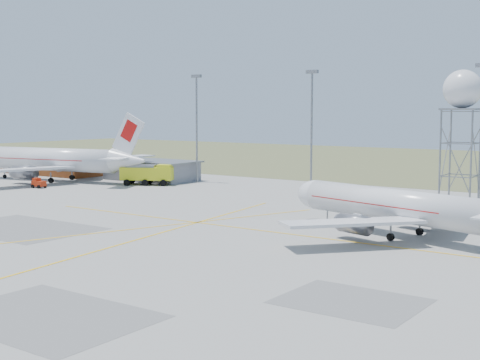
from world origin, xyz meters
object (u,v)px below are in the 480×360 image
Objects in this scene: baggage_tug at (39,184)px; fire_truck at (149,175)px; airliner_main at (397,206)px; radar_tower at (461,131)px; airliner_far at (55,160)px.

fire_truck is at bearing 42.39° from baggage_tug.
radar_tower is (-1.16, 25.38, 7.57)m from airliner_main.
fire_truck is (19.63, 5.57, -2.27)m from airliner_far.
airliner_far reaches higher than fire_truck.
airliner_main is at bearing -87.39° from radar_tower.
fire_truck is 19.59m from baggage_tug.
fire_truck is (-56.10, -3.80, -9.03)m from radar_tower.
airliner_far is 3.95× the size of fire_truck.
airliner_far is at bearing 4.04° from airliner_main.
airliner_main is 12.74× the size of baggage_tug.
radar_tower is 7.89× the size of baggage_tug.
airliner_main is 26.51m from radar_tower.
airliner_far is (-76.89, 16.01, 0.81)m from airliner_main.
radar_tower is at bearing 7.93° from baggage_tug.
airliner_main is 1.61× the size of radar_tower.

